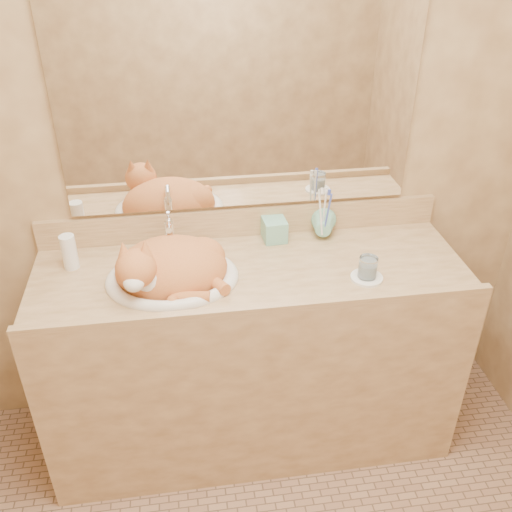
{
  "coord_description": "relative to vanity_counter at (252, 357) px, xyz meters",
  "views": [
    {
      "loc": [
        -0.24,
        -1.01,
        2.01
      ],
      "look_at": [
        0.02,
        0.7,
        0.92
      ],
      "focal_mm": 40.0,
      "sensor_mm": 36.0,
      "label": 1
    }
  ],
  "objects": [
    {
      "name": "mirror",
      "position": [
        0.0,
        0.26,
        0.97
      ],
      "size": [
        1.3,
        0.02,
        0.8
      ],
      "primitive_type": "cube",
      "color": "white",
      "rests_on": "wall_back"
    },
    {
      "name": "water_glass",
      "position": [
        0.4,
        -0.12,
        0.47
      ],
      "size": [
        0.07,
        0.07,
        0.08
      ],
      "primitive_type": "cylinder",
      "color": "white",
      "rests_on": "saucer"
    },
    {
      "name": "cat",
      "position": [
        -0.3,
        -0.03,
        0.49
      ],
      "size": [
        0.41,
        0.33,
        0.22
      ],
      "primitive_type": null,
      "rotation": [
        0.0,
        0.0,
        0.01
      ],
      "color": "#B45929",
      "rests_on": "sink_basin"
    },
    {
      "name": "saucer",
      "position": [
        0.4,
        -0.12,
        0.43
      ],
      "size": [
        0.12,
        0.12,
        0.01
      ],
      "primitive_type": "cylinder",
      "color": "white",
      "rests_on": "vanity_counter"
    },
    {
      "name": "lotion_bottle",
      "position": [
        -0.65,
        0.12,
        0.49
      ],
      "size": [
        0.06,
        0.06,
        0.13
      ],
      "primitive_type": "cylinder",
      "color": "white",
      "rests_on": "vanity_counter"
    },
    {
      "name": "soap_dispenser",
      "position": [
        0.13,
        0.16,
        0.53
      ],
      "size": [
        0.1,
        0.1,
        0.2
      ],
      "primitive_type": "imported",
      "rotation": [
        0.0,
        0.0,
        0.07
      ],
      "color": "#74BAA2",
      "rests_on": "vanity_counter"
    },
    {
      "name": "sink_basin",
      "position": [
        -0.29,
        -0.02,
        0.5
      ],
      "size": [
        0.54,
        0.48,
        0.15
      ],
      "primitive_type": null,
      "rotation": [
        0.0,
        0.0,
        -0.22
      ],
      "color": "white",
      "rests_on": "vanity_counter"
    },
    {
      "name": "vanity_counter",
      "position": [
        0.0,
        0.0,
        0.0
      ],
      "size": [
        1.6,
        0.55,
        0.85
      ],
      "primitive_type": null,
      "color": "olive",
      "rests_on": "floor"
    },
    {
      "name": "toothbrushes",
      "position": [
        0.31,
        0.16,
        0.56
      ],
      "size": [
        0.04,
        0.04,
        0.24
      ],
      "primitive_type": null,
      "color": "white",
      "rests_on": "toothbrush_cup"
    },
    {
      "name": "wall_back",
      "position": [
        0.0,
        0.28,
        0.82
      ],
      "size": [
        2.4,
        0.02,
        2.5
      ],
      "primitive_type": "cube",
      "color": "olive",
      "rests_on": "ground"
    },
    {
      "name": "faucet",
      "position": [
        -0.29,
        0.16,
        0.51
      ],
      "size": [
        0.08,
        0.12,
        0.17
      ],
      "primitive_type": null,
      "rotation": [
        0.0,
        0.0,
        0.31
      ],
      "color": "silver",
      "rests_on": "vanity_counter"
    },
    {
      "name": "toothbrush_cup",
      "position": [
        0.31,
        0.16,
        0.47
      ],
      "size": [
        0.13,
        0.13,
        0.1
      ],
      "primitive_type": "imported",
      "rotation": [
        0.0,
        0.0,
        -0.26
      ],
      "color": "#74BAA2",
      "rests_on": "vanity_counter"
    }
  ]
}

